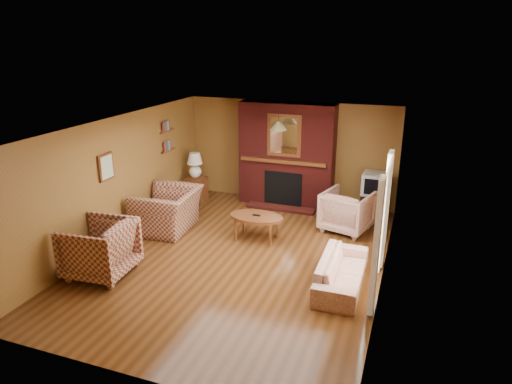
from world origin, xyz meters
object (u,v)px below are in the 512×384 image
at_px(floral_sofa, 342,271).
at_px(crt_tv, 375,184).
at_px(side_table, 196,189).
at_px(fireplace, 287,156).
at_px(table_lamp, 195,164).
at_px(coffee_table, 256,218).
at_px(plaid_armchair, 100,249).
at_px(tv_stand, 373,206).
at_px(plaid_loveseat, 168,210).
at_px(floral_armchair, 347,211).

bearing_deg(floral_sofa, crt_tv, -3.57).
distance_m(floral_sofa, side_table, 4.87).
xyz_separation_m(fireplace, table_lamp, (-2.10, -0.53, -0.26)).
distance_m(fireplace, table_lamp, 2.18).
distance_m(fireplace, crt_tv, 2.10).
relative_size(coffee_table, table_lamp, 1.75).
bearing_deg(crt_tv, plaid_armchair, -134.11).
distance_m(table_lamp, tv_stand, 4.22).
bearing_deg(plaid_armchair, tv_stand, 131.84).
distance_m(plaid_loveseat, tv_stand, 4.43).
relative_size(plaid_loveseat, crt_tv, 2.42).
relative_size(fireplace, crt_tv, 4.45).
height_order(coffee_table, side_table, side_table).
xyz_separation_m(floral_armchair, side_table, (-3.71, 0.54, -0.13)).
relative_size(plaid_loveseat, table_lamp, 2.14).
bearing_deg(fireplace, table_lamp, -165.71).
distance_m(fireplace, side_table, 2.34).
height_order(tv_stand, crt_tv, crt_tv).
height_order(fireplace, floral_sofa, fireplace).
relative_size(plaid_armchair, floral_armchair, 1.11).
bearing_deg(fireplace, plaid_loveseat, -129.00).
xyz_separation_m(plaid_loveseat, table_lamp, (-0.25, 1.75, 0.50)).
relative_size(plaid_armchair, coffee_table, 0.97).
distance_m(fireplace, floral_armchair, 2.08).
bearing_deg(tv_stand, side_table, -170.07).
relative_size(floral_sofa, side_table, 2.89).
bearing_deg(plaid_armchair, side_table, 178.18).
distance_m(plaid_armchair, crt_tv, 5.76).
xyz_separation_m(floral_armchair, crt_tv, (0.44, 0.89, 0.36)).
xyz_separation_m(coffee_table, crt_tv, (2.03, 1.92, 0.34)).
relative_size(plaid_armchair, side_table, 1.76).
xyz_separation_m(side_table, crt_tv, (4.15, 0.34, 0.49)).
bearing_deg(floral_sofa, plaid_armchair, 103.76).
bearing_deg(fireplace, tv_stand, -5.15).
distance_m(coffee_table, table_lamp, 2.69).
relative_size(floral_sofa, table_lamp, 2.78).
relative_size(coffee_table, crt_tv, 1.97).
height_order(plaid_loveseat, side_table, plaid_loveseat).
bearing_deg(crt_tv, table_lamp, -175.26).
relative_size(plaid_loveseat, tv_stand, 2.39).
height_order(plaid_armchair, tv_stand, plaid_armchair).
distance_m(plaid_loveseat, coffee_table, 1.88).
bearing_deg(plaid_armchair, floral_sofa, 100.49).
height_order(fireplace, floral_armchair, fireplace).
xyz_separation_m(plaid_loveseat, plaid_armchair, (-0.10, -2.03, 0.05)).
distance_m(plaid_armchair, table_lamp, 3.81).
distance_m(fireplace, tv_stand, 2.25).
xyz_separation_m(fireplace, floral_armchair, (1.61, -1.08, -0.76)).
bearing_deg(table_lamp, floral_sofa, -34.80).
relative_size(table_lamp, tv_stand, 1.12).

